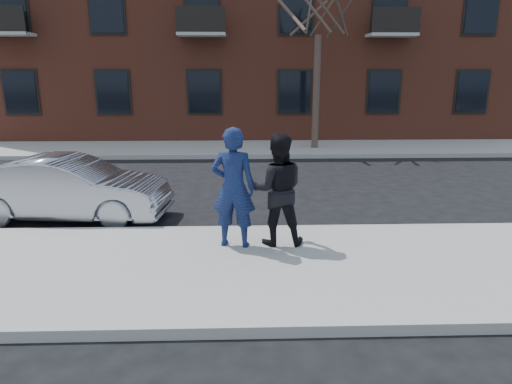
{
  "coord_description": "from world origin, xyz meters",
  "views": [
    {
      "loc": [
        1.64,
        -6.65,
        2.97
      ],
      "look_at": [
        1.87,
        0.4,
        1.13
      ],
      "focal_mm": 32.0,
      "sensor_mm": 36.0,
      "label": 1
    }
  ],
  "objects_px": {
    "man_peacoat": "(277,190)",
    "silver_sedan": "(70,189)",
    "street_tree": "(319,0)",
    "man_hoodie": "(233,188)"
  },
  "relations": [
    {
      "from": "street_tree",
      "to": "man_hoodie",
      "type": "xyz_separation_m",
      "value": [
        -3.0,
        -10.4,
        -4.37
      ]
    },
    {
      "from": "silver_sedan",
      "to": "man_peacoat",
      "type": "xyz_separation_m",
      "value": [
        4.14,
        -1.89,
        0.43
      ]
    },
    {
      "from": "street_tree",
      "to": "silver_sedan",
      "type": "relative_size",
      "value": 1.69
    },
    {
      "from": "man_hoodie",
      "to": "silver_sedan",
      "type": "bearing_deg",
      "value": -20.11
    },
    {
      "from": "street_tree",
      "to": "silver_sedan",
      "type": "distance_m",
      "value": 11.66
    },
    {
      "from": "silver_sedan",
      "to": "man_hoodie",
      "type": "bearing_deg",
      "value": -114.18
    },
    {
      "from": "man_peacoat",
      "to": "street_tree",
      "type": "bearing_deg",
      "value": -101.97
    },
    {
      "from": "man_hoodie",
      "to": "man_peacoat",
      "type": "relative_size",
      "value": 1.06
    },
    {
      "from": "street_tree",
      "to": "man_hoodie",
      "type": "bearing_deg",
      "value": -106.09
    },
    {
      "from": "man_peacoat",
      "to": "silver_sedan",
      "type": "bearing_deg",
      "value": -24.11
    }
  ]
}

